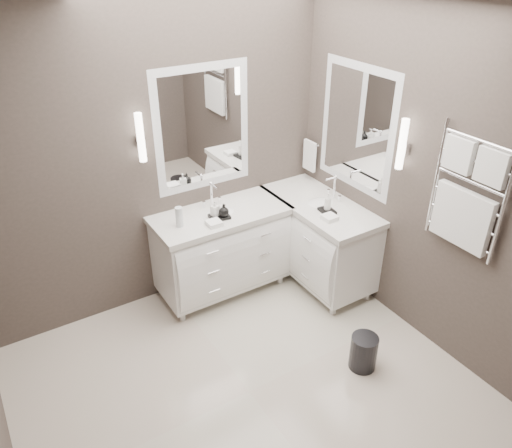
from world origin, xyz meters
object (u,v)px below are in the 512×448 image
waste_bin (363,352)px  vanity_right (318,236)px  towel_ladder (466,199)px  vanity_back (222,247)px

waste_bin → vanity_right: bearing=69.8°
towel_ladder → waste_bin: (-0.65, 0.15, -1.24)m
vanity_right → towel_ladder: 1.60m
vanity_right → vanity_back: bearing=159.6°
vanity_back → vanity_right: (0.88, -0.33, 0.00)m
towel_ladder → waste_bin: towel_ladder is taller
waste_bin → vanity_back: bearing=106.9°
vanity_back → towel_ladder: 2.16m
vanity_back → towel_ladder: bearing=-55.9°
vanity_back → waste_bin: bearing=-73.1°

